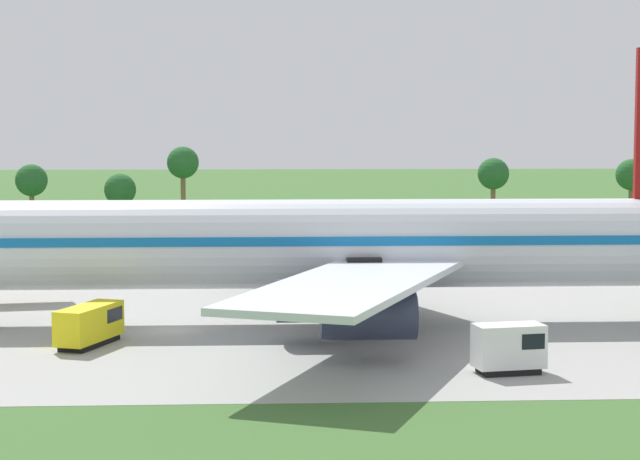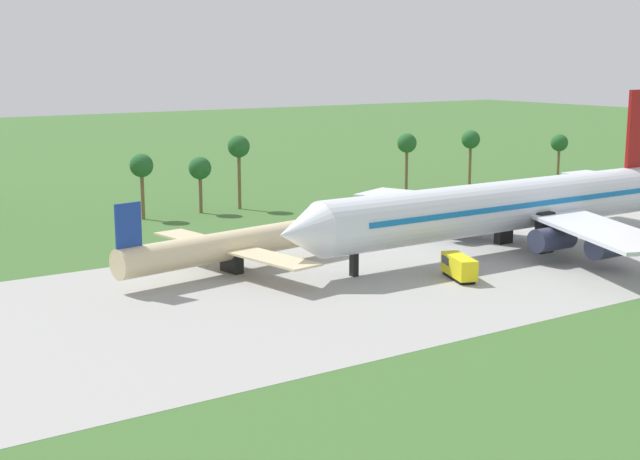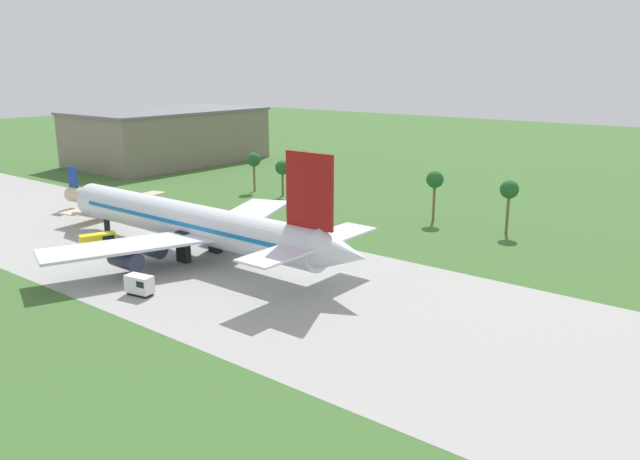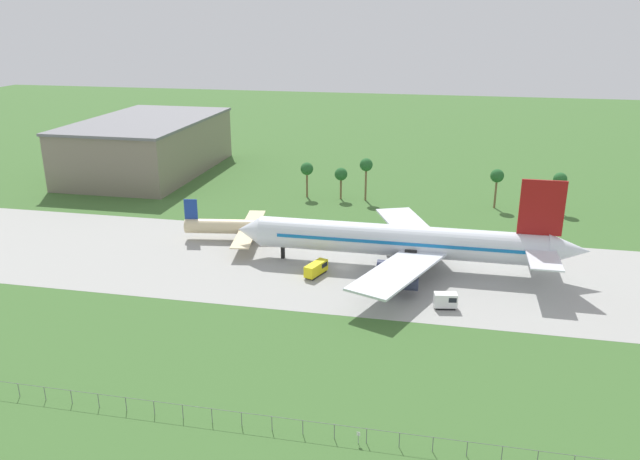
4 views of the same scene
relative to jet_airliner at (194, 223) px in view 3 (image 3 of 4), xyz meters
The scene contains 8 objects.
ground_plane 13.87m from the jet_airliner, 169.84° to the right, with size 600.00×600.00×0.00m, color #3D662D.
taxiway_strip 13.87m from the jet_airliner, 169.84° to the right, with size 320.00×44.00×0.02m.
jet_airliner is the anchor object (origin of this frame).
regional_aircraft 38.27m from the jet_airliner, 165.61° to the left, with size 29.91×27.07×9.65m.
baggage_tug 19.34m from the jet_airliner, 156.29° to the right, with size 3.98×6.40×2.66m.
catering_van 19.95m from the jet_airliner, 64.20° to the right, with size 4.31×2.66×2.91m.
terminal_building 111.61m from the jet_airliner, 143.55° to the left, with size 36.72×61.20×17.54m.
palm_tree_row 48.17m from the jet_airliner, 80.11° to the left, with size 97.18×3.60×12.08m.
Camera 3 is at (93.03, -65.29, 31.91)m, focal length 35.00 mm.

